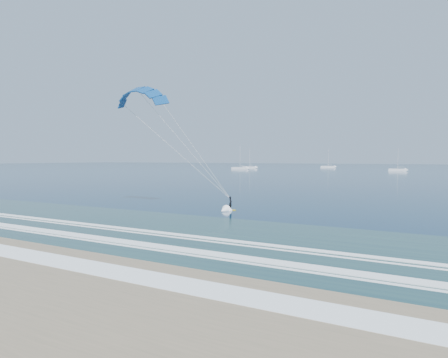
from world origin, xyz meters
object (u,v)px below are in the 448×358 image
Objects in this scene: sailboat_0 at (240,168)px; sailboat_1 at (250,167)px; kitesurfer_rig at (181,142)px; sailboat_2 at (328,167)px; sailboat_3 at (398,170)px.

sailboat_1 is at bearing 100.79° from sailboat_0.
sailboat_2 is at bearing 100.61° from kitesurfer_rig.
sailboat_3 is (5.94, 164.51, -7.19)m from kitesurfer_rig.
kitesurfer_rig is 1.19× the size of sailboat_0.
sailboat_2 is (36.22, 40.97, -0.00)m from sailboat_1.
sailboat_1 is (-3.86, 20.26, -0.00)m from sailboat_0.
kitesurfer_rig reaches higher than sailboat_0.
sailboat_3 is (83.13, -13.29, -0.01)m from sailboat_1.
sailboat_0 reaches higher than sailboat_1.
sailboat_1 is 84.19m from sailboat_3.
sailboat_1 is 1.13× the size of sailboat_3.
sailboat_2 is at bearing 62.15° from sailboat_0.
kitesurfer_rig reaches higher than sailboat_2.
sailboat_3 is at bearing -9.08° from sailboat_1.
sailboat_1 is 54.69m from sailboat_2.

